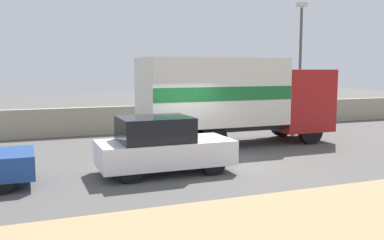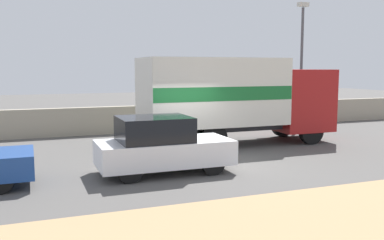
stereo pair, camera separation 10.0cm
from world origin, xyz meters
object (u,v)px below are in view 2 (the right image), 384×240
car_hatchback (161,146)px  pedestrian (291,110)px  street_lamp (302,54)px  box_truck (234,96)px

car_hatchback → pedestrian: (8.79, 6.62, 0.11)m
street_lamp → box_truck: (-5.76, -3.78, -1.77)m
street_lamp → car_hatchback: size_ratio=1.65×
car_hatchback → box_truck: bearing=40.8°
street_lamp → car_hatchback: (-9.74, -7.22, -2.90)m
box_truck → car_hatchback: (-3.99, -3.43, -1.13)m
car_hatchback → pedestrian: size_ratio=2.18×
box_truck → pedestrian: 5.85m
box_truck → pedestrian: (4.80, 3.19, -1.01)m
box_truck → car_hatchback: 5.38m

